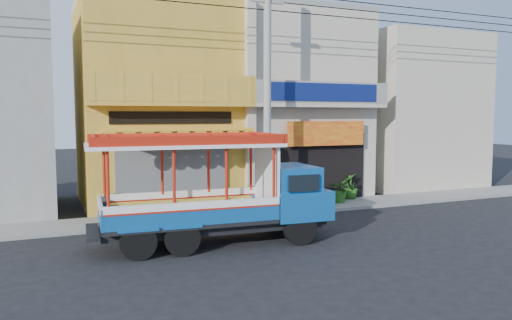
{
  "coord_description": "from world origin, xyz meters",
  "views": [
    {
      "loc": [
        -8.4,
        -12.88,
        3.64
      ],
      "look_at": [
        -1.78,
        2.5,
        2.13
      ],
      "focal_mm": 35.0,
      "sensor_mm": 36.0,
      "label": 1
    }
  ],
  "objects_px": {
    "potted_plant_a": "(339,189)",
    "potted_plant_c": "(351,186)",
    "utility_pole": "(271,76)",
    "songthaew_truck": "(231,191)",
    "green_sign": "(113,209)"
  },
  "relations": [
    {
      "from": "potted_plant_a",
      "to": "potted_plant_c",
      "type": "bearing_deg",
      "value": -10.91
    },
    {
      "from": "utility_pole",
      "to": "songthaew_truck",
      "type": "distance_m",
      "value": 5.36
    },
    {
      "from": "utility_pole",
      "to": "songthaew_truck",
      "type": "height_order",
      "value": "utility_pole"
    },
    {
      "from": "utility_pole",
      "to": "potted_plant_c",
      "type": "height_order",
      "value": "utility_pole"
    },
    {
      "from": "songthaew_truck",
      "to": "potted_plant_c",
      "type": "xyz_separation_m",
      "value": [
        7.04,
        4.42,
        -0.85
      ]
    },
    {
      "from": "utility_pole",
      "to": "green_sign",
      "type": "bearing_deg",
      "value": 171.79
    },
    {
      "from": "utility_pole",
      "to": "green_sign",
      "type": "relative_size",
      "value": 30.56
    },
    {
      "from": "songthaew_truck",
      "to": "green_sign",
      "type": "bearing_deg",
      "value": 126.0
    },
    {
      "from": "potted_plant_a",
      "to": "potted_plant_c",
      "type": "height_order",
      "value": "potted_plant_c"
    },
    {
      "from": "potted_plant_a",
      "to": "potted_plant_c",
      "type": "distance_m",
      "value": 1.1
    },
    {
      "from": "utility_pole",
      "to": "songthaew_truck",
      "type": "relative_size",
      "value": 4.11
    },
    {
      "from": "potted_plant_a",
      "to": "potted_plant_c",
      "type": "relative_size",
      "value": 0.99
    },
    {
      "from": "potted_plant_c",
      "to": "songthaew_truck",
      "type": "bearing_deg",
      "value": -23.64
    },
    {
      "from": "green_sign",
      "to": "potted_plant_c",
      "type": "relative_size",
      "value": 0.85
    },
    {
      "from": "songthaew_truck",
      "to": "potted_plant_a",
      "type": "xyz_separation_m",
      "value": [
        6.1,
        3.86,
        -0.85
      ]
    }
  ]
}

